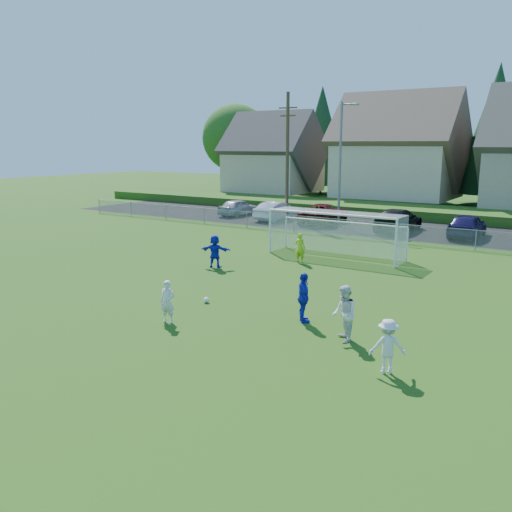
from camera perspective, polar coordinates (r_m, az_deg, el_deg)
The scene contains 21 objects.
ground at distance 17.34m, azimuth -14.84°, elevation -9.04°, with size 160.00×160.00×0.00m, color #193D0C.
asphalt_lot at distance 40.56m, azimuth 15.31°, elevation 2.73°, with size 60.00×60.00×0.00m, color black.
grass_embankment at distance 47.64m, azimuth 18.17°, elevation 4.32°, with size 70.00×6.00×0.80m, color #1E420F.
soccer_ball at distance 21.10m, azimuth -5.25°, elevation -4.64°, with size 0.22×0.22×0.22m, color white.
player_white_a at distance 18.80m, azimuth -9.31°, elevation -4.78°, with size 0.54×0.35×1.48m, color silver.
player_white_b at distance 17.04m, azimuth 9.26°, elevation -6.01°, with size 0.86×0.67×1.77m, color silver.
player_white_c at distance 15.02m, azimuth 13.67°, elevation -9.21°, with size 0.97×0.56×1.50m, color silver.
player_blue_a at distance 18.65m, azimuth 5.03°, elevation -4.40°, with size 1.02×0.42×1.74m, color #131FB5.
player_blue_b at distance 26.92m, azimuth -4.34°, elevation 0.51°, with size 1.52×0.48×1.64m, color #131FB5.
goalkeeper at distance 28.02m, azimuth 4.66°, elevation 0.85°, with size 0.56×0.37×1.55m, color #9BC817.
car_a at distance 46.74m, azimuth -1.90°, elevation 5.15°, with size 1.67×4.16×1.42m, color #A0A4A7.
car_b at distance 43.88m, azimuth 2.23°, elevation 4.76°, with size 1.57×4.50×1.48m, color white.
car_c at distance 42.34m, azimuth 7.17°, elevation 4.46°, with size 2.55×5.53×1.54m, color #4E080F.
car_d at distance 39.38m, azimuth 14.69°, elevation 3.68°, with size 2.24×5.52×1.60m, color black.
car_e at distance 38.12m, azimuth 21.33°, elevation 3.00°, with size 1.89×4.69×1.60m, color #171241.
soccer_goal at distance 29.74m, azimuth 8.55°, elevation 3.05°, with size 7.42×1.90×2.50m.
chainlink_fence at distance 35.33m, azimuth 12.57°, elevation 2.62°, with size 52.06×0.06×1.20m.
streetlight at distance 40.33m, azimuth 8.91°, elevation 9.86°, with size 1.38×0.18×9.00m.
utility_pole at distance 43.53m, azimuth 3.32°, elevation 10.51°, with size 1.60×0.26×10.00m.
houses_row at distance 54.15m, azimuth 22.85°, elevation 12.18°, with size 53.90×11.45×13.27m.
tree_row at distance 60.48m, azimuth 23.08°, elevation 11.61°, with size 65.98×12.36×13.80m.
Camera 1 is at (12.26, -10.69, 6.02)m, focal length 38.00 mm.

